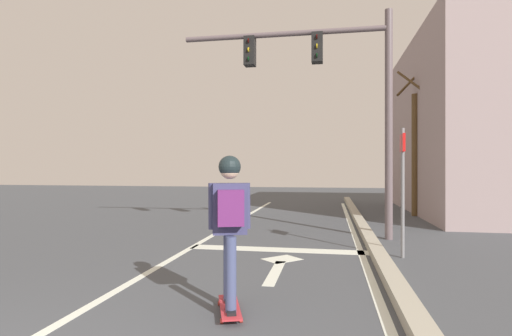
{
  "coord_description": "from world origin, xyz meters",
  "views": [
    {
      "loc": [
        2.27,
        -1.45,
        1.5
      ],
      "look_at": [
        0.93,
        5.89,
        1.5
      ],
      "focal_mm": 28.24,
      "sensor_mm": 36.0,
      "label": 1
    }
  ],
  "objects_px": {
    "skateboard": "(230,307)",
    "skater": "(230,212)",
    "street_sign_post": "(403,173)",
    "roadside_tree": "(415,148)",
    "traffic_signal_mast": "(329,79)"
  },
  "relations": [
    {
      "from": "skateboard",
      "to": "traffic_signal_mast",
      "type": "xyz_separation_m",
      "value": [
        1.01,
        4.81,
        3.37
      ]
    },
    {
      "from": "skateboard",
      "to": "roadside_tree",
      "type": "xyz_separation_m",
      "value": [
        3.66,
        9.31,
        2.08
      ]
    },
    {
      "from": "skateboard",
      "to": "roadside_tree",
      "type": "distance_m",
      "value": 10.22
    },
    {
      "from": "street_sign_post",
      "to": "roadside_tree",
      "type": "relative_size",
      "value": 0.46
    },
    {
      "from": "traffic_signal_mast",
      "to": "skater",
      "type": "bearing_deg",
      "value": -101.79
    },
    {
      "from": "skater",
      "to": "roadside_tree",
      "type": "distance_m",
      "value": 10.08
    },
    {
      "from": "skateboard",
      "to": "roadside_tree",
      "type": "relative_size",
      "value": 0.17
    },
    {
      "from": "street_sign_post",
      "to": "skateboard",
      "type": "bearing_deg",
      "value": -126.23
    },
    {
      "from": "skateboard",
      "to": "street_sign_post",
      "type": "relative_size",
      "value": 0.36
    },
    {
      "from": "traffic_signal_mast",
      "to": "street_sign_post",
      "type": "relative_size",
      "value": 2.23
    },
    {
      "from": "traffic_signal_mast",
      "to": "roadside_tree",
      "type": "relative_size",
      "value": 1.02
    },
    {
      "from": "skater",
      "to": "traffic_signal_mast",
      "type": "bearing_deg",
      "value": 78.21
    },
    {
      "from": "skateboard",
      "to": "skater",
      "type": "bearing_deg",
      "value": -71.94
    },
    {
      "from": "skater",
      "to": "skateboard",
      "type": "bearing_deg",
      "value": 108.06
    },
    {
      "from": "skateboard",
      "to": "roadside_tree",
      "type": "bearing_deg",
      "value": 68.51
    }
  ]
}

